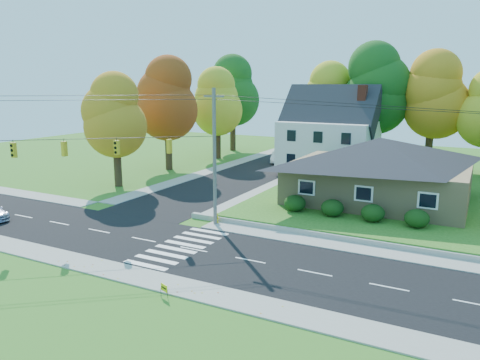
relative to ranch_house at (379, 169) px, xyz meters
The scene contains 20 objects.
ground 18.18m from the ranch_house, 116.57° to the right, with size 120.00×120.00×0.00m, color #3D7923.
road_main 18.18m from the ranch_house, 116.57° to the right, with size 90.00×8.00×0.02m, color black.
road_cross 19.15m from the ranch_house, 147.99° to the left, with size 8.00×44.00×0.02m, color black.
sidewalk_north 13.98m from the ranch_house, 126.03° to the right, with size 90.00×2.00×0.08m, color #9C9A90.
sidewalk_south 22.70m from the ranch_house, 110.85° to the right, with size 90.00×2.00×0.08m, color #9C9A90.
lawn 7.69m from the ranch_house, 45.00° to the left, with size 30.00×30.00×0.50m, color #3D7923.
ranch_house is the anchor object (origin of this frame).
colonial_house 14.46m from the ranch_house, 123.55° to the left, with size 10.40×8.40×9.60m.
hedge_row 6.57m from the ranch_house, 94.61° to the right, with size 10.70×1.70×1.27m.
traffic_infrastructure 16.87m from the ranch_house, 119.09° to the right, with size 38.10×10.66×10.00m.
tree_lot_0 21.20m from the ranch_house, 119.05° to the left, with size 6.72×6.72×12.51m.
tree_lot_1 18.58m from the ranch_house, 103.24° to the left, with size 7.84×7.84×14.60m.
tree_lot_2 18.99m from the ranch_house, 83.66° to the left, with size 7.28×7.28×13.56m.
tree_west_0 25.61m from the ranch_house, behind, with size 6.16×6.16×11.47m.
tree_west_1 27.18m from the ranch_house, 167.01° to the left, with size 7.28×7.28×13.56m.
tree_west_2 30.03m from the ranch_house, 147.38° to the left, with size 6.72×6.72×12.51m.
tree_west_3 36.60m from the ranch_house, 138.37° to the left, with size 7.84×7.84×14.60m.
white_car 23.54m from the ranch_house, 134.21° to the left, with size 1.46×4.18×1.38m, color white.
fire_hydrant 14.49m from the ranch_house, 132.45° to the right, with size 0.47×0.36×0.82m.
yard_sign 23.15m from the ranch_house, 104.03° to the right, with size 0.52×0.22×0.68m.
Camera 1 is at (15.65, -23.42, 10.35)m, focal length 35.00 mm.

